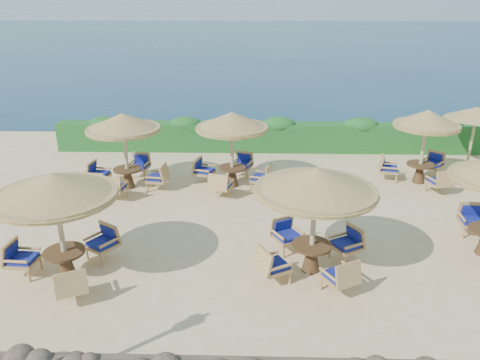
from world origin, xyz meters
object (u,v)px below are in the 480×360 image
(cafe_set_4, at_px, (232,139))
(cafe_set_5, at_px, (425,135))
(cafe_set_1, at_px, (315,201))
(extra_parasol, at_px, (477,113))
(cafe_set_0, at_px, (57,204))
(cafe_set_3, at_px, (124,140))

(cafe_set_4, relative_size, cafe_set_5, 1.06)
(cafe_set_1, bearing_deg, extra_parasol, 47.45)
(extra_parasol, height_order, cafe_set_1, cafe_set_1)
(cafe_set_0, distance_m, cafe_set_4, 6.95)
(extra_parasol, height_order, cafe_set_5, cafe_set_5)
(extra_parasol, bearing_deg, cafe_set_3, -169.24)
(cafe_set_0, relative_size, cafe_set_4, 0.98)
(cafe_set_0, height_order, cafe_set_4, same)
(cafe_set_4, height_order, cafe_set_5, same)
(cafe_set_1, bearing_deg, cafe_set_4, 111.53)
(cafe_set_3, height_order, cafe_set_5, same)
(extra_parasol, bearing_deg, cafe_set_0, -147.76)
(cafe_set_0, relative_size, cafe_set_1, 0.98)
(cafe_set_4, bearing_deg, cafe_set_1, -68.47)
(cafe_set_1, bearing_deg, cafe_set_3, 138.12)
(cafe_set_1, distance_m, cafe_set_3, 7.75)
(cafe_set_0, bearing_deg, cafe_set_5, 31.78)
(extra_parasol, height_order, cafe_set_3, cafe_set_3)
(extra_parasol, distance_m, cafe_set_1, 10.31)
(extra_parasol, relative_size, cafe_set_0, 0.85)
(cafe_set_0, height_order, cafe_set_1, same)
(extra_parasol, distance_m, cafe_set_5, 2.96)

